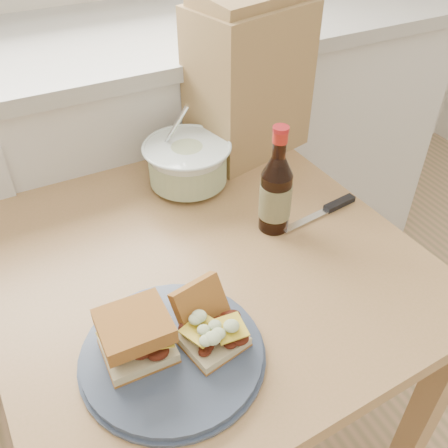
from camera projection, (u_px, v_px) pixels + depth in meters
name	position (u px, v px, depth m)	size (l,w,h in m)	color
cabinet_run	(90.00, 184.00, 1.63)	(2.50, 0.64, 0.94)	white
dining_table	(202.00, 291.00, 1.09)	(0.88, 0.88, 0.70)	#B28054
plate	(172.00, 354.00, 0.83)	(0.30, 0.30, 0.02)	#3B475F
sandwich_left	(136.00, 336.00, 0.80)	(0.11, 0.10, 0.08)	#CABD8E
sandwich_right	(209.00, 324.00, 0.83)	(0.11, 0.15, 0.08)	#CABD8E
coleslaw_bowl	(188.00, 165.00, 1.19)	(0.21, 0.21, 0.21)	silver
beer_bottle	(276.00, 192.00, 1.04)	(0.07, 0.07, 0.25)	black
knife	(331.00, 208.00, 1.14)	(0.21, 0.05, 0.01)	silver
paper_bag	(249.00, 81.00, 1.25)	(0.29, 0.19, 0.38)	tan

